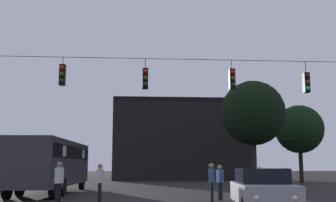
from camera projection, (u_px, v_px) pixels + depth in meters
The scene contains 13 objects.
ground_plane at pixel (141, 187), 30.62m from camera, with size 168.00×168.00×0.00m, color black.
overhead_signal_span at pixel (145, 108), 18.75m from camera, with size 22.40×0.44×6.91m.
city_bus at pixel (52, 161), 24.31m from camera, with size 2.89×11.08×3.00m.
car_near_right at pixel (262, 189), 14.60m from camera, with size 2.28×4.48×1.52m.
pedestrian_crossing_left at pixel (212, 180), 18.78m from camera, with size 0.29×0.39×1.72m.
pedestrian_crossing_center at pixel (287, 183), 18.23m from camera, with size 0.26×0.38×1.53m.
pedestrian_crossing_right at pixel (100, 180), 18.58m from camera, with size 0.27×0.38×1.70m.
pedestrian_near_bus at pixel (59, 180), 17.39m from camera, with size 0.33×0.41×1.77m.
pedestrian_trailing at pixel (220, 180), 19.66m from camera, with size 0.33×0.41×1.64m.
pedestrian_far_side at pixel (260, 183), 18.16m from camera, with size 0.34×0.42×1.56m.
corner_building at pixel (179, 141), 48.66m from camera, with size 15.04×10.02×8.85m.
tree_left_silhouette at pixel (253, 113), 31.85m from camera, with size 4.97×4.97×8.08m.
tree_right_far at pixel (299, 129), 39.04m from camera, with size 4.53×4.53×7.25m.
Camera 1 is at (-0.22, -6.80, 1.64)m, focal length 44.37 mm.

